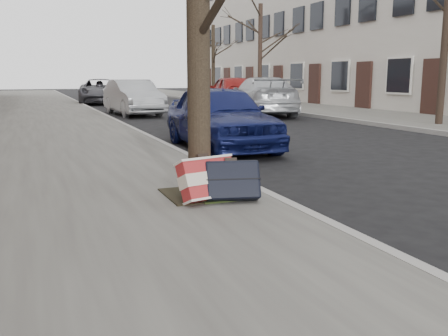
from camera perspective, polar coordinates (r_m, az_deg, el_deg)
name	(u,v)px	position (r m, az deg, el deg)	size (l,w,h in m)	color
ground	(414,214)	(5.79, 20.84, -4.89)	(120.00, 120.00, 0.00)	black
near_sidewalk	(32,116)	(19.16, -21.08, 5.52)	(5.00, 70.00, 0.12)	slate
far_sidewalk	(311,109)	(22.40, 9.97, 6.66)	(4.00, 70.00, 0.12)	#67655E
house_far	(399,32)	(26.39, 19.36, 14.48)	(6.70, 40.00, 7.20)	#B3ADA1
dirt_patch	(203,194)	(5.76, -2.46, -2.96)	(0.85, 0.85, 0.01)	black
suitcase_red	(208,179)	(5.40, -1.85, -1.31)	(0.63, 0.17, 0.46)	maroon
suitcase_navy	(232,180)	(5.40, 0.92, -1.40)	(0.60, 0.19, 0.43)	black
car_near_front	(220,117)	(10.21, -0.44, 5.90)	(1.56, 3.87, 1.32)	#0F164B
car_near_mid	(133,97)	(19.63, -10.33, 7.95)	(1.43, 4.11, 1.35)	#A5A8AC
car_near_back	(100,91)	(28.27, -13.98, 8.50)	(2.23, 4.84, 1.34)	#3B3B41
car_far_front	(262,96)	(19.26, 4.33, 8.17)	(2.02, 4.97, 1.44)	#B0B3B7
car_far_back	(231,92)	(23.32, 0.86, 8.70)	(1.81, 4.51, 1.54)	maroon
tree_far_a	(445,41)	(15.69, 23.94, 13.15)	(0.21, 0.21, 4.66)	black
tree_far_b	(260,54)	(25.69, 4.14, 12.84)	(0.22, 0.22, 4.89)	black
tree_far_c	(213,62)	(31.97, -1.24, 12.03)	(0.22, 0.22, 4.50)	black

